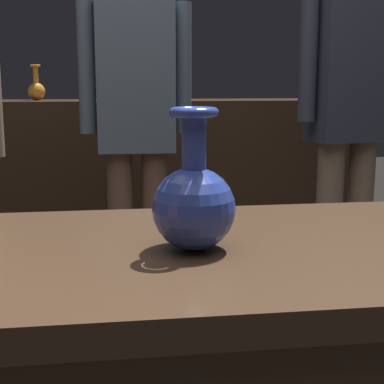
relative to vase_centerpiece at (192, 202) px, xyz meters
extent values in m
cube|color=#422D1E|center=(0.00, 0.02, -0.11)|extent=(1.20, 0.64, 0.05)
cube|color=#382619|center=(0.00, 2.22, -0.41)|extent=(2.60, 0.40, 0.95)
cube|color=#382619|center=(0.00, 2.22, 0.09)|extent=(2.60, 0.40, 0.04)
sphere|color=#2D429E|center=(0.00, 0.00, -0.01)|extent=(0.15, 0.15, 0.15)
cylinder|color=#2D429E|center=(0.00, 0.00, 0.10)|extent=(0.04, 0.04, 0.11)
torus|color=#2D429E|center=(0.00, 0.00, 0.15)|extent=(0.08, 0.08, 0.02)
sphere|color=orange|center=(-0.52, 2.27, 0.15)|extent=(0.09, 0.09, 0.09)
cylinder|color=orange|center=(-0.52, 2.27, 0.24)|extent=(0.03, 0.03, 0.10)
torus|color=orange|center=(-0.52, 2.27, 0.29)|extent=(0.06, 0.06, 0.01)
cone|color=silver|center=(0.00, 2.28, 0.12)|extent=(0.11, 0.11, 0.02)
cylinder|color=silver|center=(0.00, 2.28, 0.29)|extent=(0.09, 0.09, 0.32)
cylinder|color=#846B56|center=(0.91, 1.32, -0.46)|extent=(0.11, 0.11, 0.85)
cylinder|color=#846B56|center=(0.76, 1.29, -0.46)|extent=(0.11, 0.11, 0.85)
cube|color=#333847|center=(0.83, 1.30, 0.30)|extent=(0.35, 0.24, 0.67)
cylinder|color=#333847|center=(0.64, 1.27, 0.33)|extent=(0.07, 0.07, 0.57)
cylinder|color=brown|center=(0.05, 1.50, -0.49)|extent=(0.11, 0.11, 0.80)
cylinder|color=brown|center=(-0.10, 1.51, -0.49)|extent=(0.11, 0.11, 0.80)
cube|color=slate|center=(-0.02, 1.50, 0.23)|extent=(0.32, 0.18, 0.63)
cylinder|color=slate|center=(0.18, 1.50, 0.26)|extent=(0.07, 0.07, 0.54)
cylinder|color=slate|center=(-0.22, 1.51, 0.26)|extent=(0.07, 0.07, 0.54)
camera|label=1|loc=(-0.14, -0.97, 0.20)|focal=54.52mm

